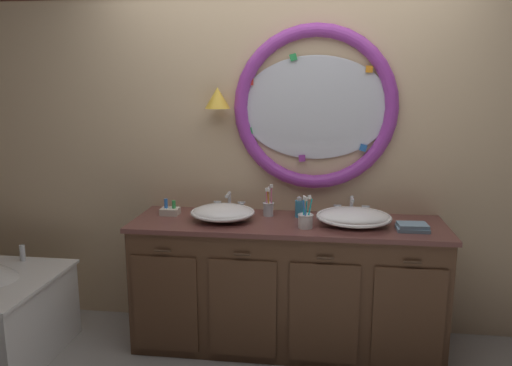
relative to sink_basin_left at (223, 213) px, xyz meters
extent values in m
plane|color=gray|center=(0.38, -0.24, -0.90)|extent=(14.00, 14.00, 0.00)
cube|color=#D6B78E|center=(0.38, 0.35, 0.40)|extent=(6.40, 0.08, 2.60)
ellipsoid|color=silver|center=(0.57, 0.30, 0.66)|extent=(1.00, 0.02, 0.68)
torus|color=purple|center=(0.57, 0.29, 0.66)|extent=(1.09, 0.09, 1.09)
cube|color=green|center=(1.07, 0.28, 0.65)|extent=(0.05, 0.01, 0.05)
cube|color=orange|center=(0.91, 0.28, 0.91)|extent=(0.05, 0.01, 0.05)
cube|color=green|center=(0.42, 0.28, 0.98)|extent=(0.05, 0.01, 0.05)
cube|color=red|center=(0.14, 0.28, 0.83)|extent=(0.05, 0.01, 0.05)
cube|color=green|center=(0.13, 0.28, 0.50)|extent=(0.05, 0.01, 0.05)
cube|color=purple|center=(0.49, 0.28, 0.32)|extent=(0.05, 0.01, 0.05)
cube|color=#2866B7|center=(0.89, 0.28, 0.40)|extent=(0.05, 0.01, 0.05)
cylinder|color=#4C3823|center=(-0.07, 0.27, 0.74)|extent=(0.02, 0.09, 0.02)
cone|color=gold|center=(-0.07, 0.22, 0.72)|extent=(0.17, 0.17, 0.14)
cube|color=brown|center=(0.42, 0.03, -0.49)|extent=(1.96, 0.56, 0.82)
cube|color=brown|center=(0.42, 0.03, -0.07)|extent=(2.00, 0.60, 0.03)
cube|color=brown|center=(0.42, 0.30, -0.14)|extent=(1.96, 0.02, 0.11)
cube|color=brown|center=(-0.32, -0.26, -0.53)|extent=(0.41, 0.02, 0.62)
cylinder|color=#422D1E|center=(-0.32, -0.27, -0.18)|extent=(0.10, 0.01, 0.01)
cube|color=brown|center=(0.17, -0.26, -0.53)|extent=(0.41, 0.02, 0.62)
cylinder|color=#422D1E|center=(0.17, -0.27, -0.18)|extent=(0.10, 0.01, 0.01)
cube|color=brown|center=(0.66, -0.26, -0.53)|extent=(0.41, 0.02, 0.62)
cylinder|color=#422D1E|center=(0.66, -0.27, -0.18)|extent=(0.10, 0.01, 0.01)
cube|color=brown|center=(1.15, -0.26, -0.53)|extent=(0.41, 0.02, 0.62)
cylinder|color=#422D1E|center=(1.15, -0.27, -0.18)|extent=(0.10, 0.01, 0.01)
cylinder|color=silver|center=(-1.38, -0.06, -0.32)|extent=(0.04, 0.04, 0.11)
ellipsoid|color=white|center=(0.00, 0.00, 0.00)|extent=(0.39, 0.33, 0.10)
torus|color=white|center=(0.00, 0.00, 0.00)|extent=(0.41, 0.41, 0.02)
cylinder|color=silver|center=(0.00, 0.00, 0.00)|extent=(0.03, 0.03, 0.01)
ellipsoid|color=white|center=(0.83, 0.00, 0.00)|extent=(0.45, 0.32, 0.10)
torus|color=white|center=(0.83, 0.00, 0.00)|extent=(0.47, 0.47, 0.02)
cylinder|color=silver|center=(0.83, 0.00, 0.00)|extent=(0.03, 0.03, 0.01)
cylinder|color=silver|center=(0.00, 0.24, -0.04)|extent=(0.05, 0.05, 0.02)
cylinder|color=silver|center=(0.00, 0.24, 0.02)|extent=(0.02, 0.02, 0.11)
sphere|color=silver|center=(0.00, 0.24, 0.07)|extent=(0.03, 0.03, 0.03)
cylinder|color=silver|center=(0.00, 0.18, 0.07)|extent=(0.02, 0.10, 0.02)
cylinder|color=silver|center=(-0.08, 0.24, -0.02)|extent=(0.04, 0.04, 0.06)
cylinder|color=silver|center=(0.08, 0.24, -0.02)|extent=(0.04, 0.04, 0.06)
cube|color=silver|center=(-0.08, 0.24, 0.01)|extent=(0.05, 0.01, 0.01)
cube|color=silver|center=(0.08, 0.24, 0.01)|extent=(0.05, 0.01, 0.01)
cylinder|color=silver|center=(0.83, 0.24, -0.04)|extent=(0.05, 0.05, 0.02)
cylinder|color=silver|center=(0.83, 0.24, 0.02)|extent=(0.02, 0.02, 0.10)
sphere|color=silver|center=(0.83, 0.24, 0.07)|extent=(0.03, 0.03, 0.03)
cylinder|color=silver|center=(0.83, 0.19, 0.07)|extent=(0.02, 0.10, 0.02)
cylinder|color=silver|center=(0.74, 0.24, -0.02)|extent=(0.04, 0.04, 0.06)
cylinder|color=silver|center=(0.92, 0.24, -0.02)|extent=(0.04, 0.04, 0.06)
cube|color=silver|center=(0.74, 0.24, 0.01)|extent=(0.05, 0.01, 0.01)
cube|color=silver|center=(0.92, 0.24, 0.01)|extent=(0.05, 0.01, 0.01)
cylinder|color=silver|center=(0.28, 0.15, -0.01)|extent=(0.07, 0.07, 0.09)
torus|color=silver|center=(0.28, 0.15, 0.03)|extent=(0.08, 0.08, 0.01)
cylinder|color=pink|center=(0.30, 0.15, 0.05)|extent=(0.01, 0.03, 0.18)
cube|color=white|center=(0.30, 0.15, 0.15)|extent=(0.02, 0.02, 0.02)
cylinder|color=pink|center=(0.28, 0.17, 0.04)|extent=(0.02, 0.02, 0.16)
cube|color=white|center=(0.28, 0.17, 0.13)|extent=(0.01, 0.02, 0.02)
cylinder|color=pink|center=(0.27, 0.15, 0.04)|extent=(0.01, 0.03, 0.15)
cube|color=white|center=(0.27, 0.15, 0.13)|extent=(0.02, 0.01, 0.02)
cylinder|color=orange|center=(0.28, 0.14, 0.04)|extent=(0.02, 0.02, 0.16)
cube|color=white|center=(0.28, 0.14, 0.13)|extent=(0.02, 0.02, 0.02)
cylinder|color=white|center=(0.54, -0.10, -0.01)|extent=(0.09, 0.09, 0.08)
torus|color=white|center=(0.54, -0.10, 0.03)|extent=(0.10, 0.10, 0.01)
cylinder|color=#19ADB2|center=(0.56, -0.10, 0.05)|extent=(0.04, 0.04, 0.17)
cube|color=white|center=(0.56, -0.10, 0.14)|extent=(0.03, 0.02, 0.03)
cylinder|color=#19ADB2|center=(0.54, -0.08, 0.04)|extent=(0.02, 0.03, 0.15)
cube|color=white|center=(0.54, -0.08, 0.13)|extent=(0.02, 0.02, 0.03)
cylinder|color=#19ADB2|center=(0.52, -0.10, 0.04)|extent=(0.01, 0.01, 0.17)
cube|color=white|center=(0.52, -0.10, 0.14)|extent=(0.01, 0.02, 0.02)
cylinder|color=blue|center=(0.53, -0.12, 0.04)|extent=(0.04, 0.03, 0.17)
cube|color=white|center=(0.53, -0.12, 0.14)|extent=(0.02, 0.02, 0.03)
cylinder|color=#388EBC|center=(0.48, 0.15, 0.00)|extent=(0.05, 0.05, 0.11)
cylinder|color=silver|center=(0.48, 0.15, 0.07)|extent=(0.03, 0.03, 0.02)
cylinder|color=silver|center=(0.48, 0.13, 0.08)|extent=(0.01, 0.04, 0.01)
cube|color=#7593A8|center=(1.18, -0.07, -0.04)|extent=(0.19, 0.14, 0.02)
cube|color=#7593A8|center=(1.18, -0.07, -0.02)|extent=(0.18, 0.14, 0.02)
cube|color=beige|center=(-0.38, 0.09, -0.03)|extent=(0.12, 0.10, 0.05)
cylinder|color=blue|center=(-0.41, 0.09, 0.02)|extent=(0.02, 0.02, 0.06)
cylinder|color=green|center=(-0.35, 0.09, 0.02)|extent=(0.02, 0.02, 0.05)
camera|label=1|loc=(0.62, -3.01, 0.81)|focal=34.54mm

